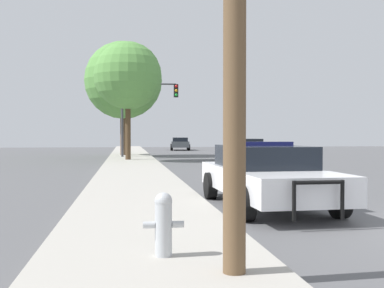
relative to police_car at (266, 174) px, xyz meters
The scene contains 8 objects.
sidewalk_left 4.27m from the police_car, 131.93° to the right, with size 3.00×110.00×0.13m.
police_car is the anchor object (origin of this frame).
fire_hydrant 5.34m from the police_car, 120.29° to the right, with size 0.51×0.22×0.80m.
traffic_light 22.68m from the police_car, 94.69° to the left, with size 3.90×0.35×5.13m.
car_background_distant 39.27m from the police_car, 86.40° to the left, with size 2.26×4.31×1.33m.
car_background_oncoming 18.97m from the police_car, 76.66° to the left, with size 1.97×4.27×1.38m.
tree_sidewalk_far 26.07m from the police_car, 97.43° to the left, with size 5.72×5.72×8.39m.
tree_sidewalk_mid 19.51m from the police_car, 99.12° to the left, with size 4.09×4.09×7.12m.
Camera 1 is at (-5.44, -7.45, 1.65)m, focal length 45.00 mm.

